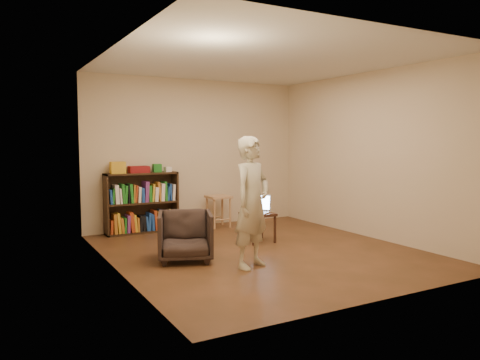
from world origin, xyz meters
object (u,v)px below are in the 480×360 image
person (252,202)px  laptop (258,208)px  side_table (258,218)px  armchair (185,236)px  stool (218,202)px  bookshelf (142,206)px

person → laptop: bearing=32.1°
side_table → laptop: (0.02, 0.03, 0.14)m
armchair → side_table: size_ratio=1.58×
stool → laptop: size_ratio=1.22×
stool → armchair: 2.31m
bookshelf → side_table: 2.04m
stool → side_table: bearing=-90.3°
laptop → person: (-0.80, -1.20, 0.29)m
bookshelf → armchair: bearing=-91.5°
bookshelf → armchair: 2.04m
armchair → person: bearing=-28.0°
armchair → laptop: (1.40, 0.52, 0.19)m
stool → bookshelf: bearing=171.9°
stool → person: person is taller
stool → armchair: (-1.39, -1.85, -0.13)m
bookshelf → side_table: size_ratio=2.72×
laptop → stool: bearing=146.5°
laptop → armchair: bearing=-103.5°
bookshelf → side_table: (1.33, -1.55, -0.07)m
bookshelf → armchair: (-0.05, -2.04, -0.12)m
stool → laptop: (0.01, -1.32, 0.05)m
stool → person: (-0.79, -2.52, 0.34)m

